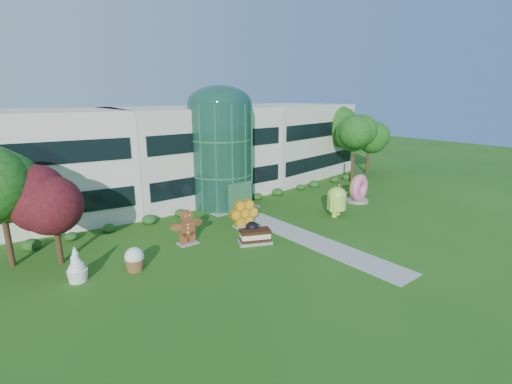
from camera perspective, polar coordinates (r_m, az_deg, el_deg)
ground at (r=28.29m, az=8.50°, el=-7.36°), size 140.00×140.00×0.00m
building at (r=41.00m, az=-10.08°, el=6.22°), size 46.00×15.00×9.30m
atrium at (r=35.87m, az=-5.42°, el=5.59°), size 6.00×6.00×9.80m
walkway at (r=29.57m, az=5.65°, el=-6.23°), size 2.40×20.00×0.04m
tree_red at (r=26.51m, az=-28.52°, el=-3.69°), size 4.00×4.00×6.00m
trees_backdrop at (r=36.82m, az=-6.26°, el=4.70°), size 52.00×8.00×8.40m
android_green at (r=33.80m, az=12.31°, el=-1.07°), size 3.18×2.60×3.11m
android_black at (r=27.68m, az=-0.62°, el=-5.78°), size 1.60×1.14×1.73m
donut at (r=38.77m, az=15.42°, el=0.60°), size 2.95×1.72×2.89m
gingerbread at (r=27.38m, az=-10.58°, el=-5.29°), size 2.84×1.12×2.61m
ice_cream_sandwich at (r=27.27m, az=-0.14°, el=-6.84°), size 2.68×2.09×1.07m
honeycomb at (r=30.53m, az=-1.86°, el=-3.46°), size 2.74×1.30×2.07m
froyo at (r=24.19m, az=-25.92°, el=-9.97°), size 1.48×1.48×2.13m
cupcake at (r=24.40m, az=-18.19°, el=-9.76°), size 1.33×1.33×1.51m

